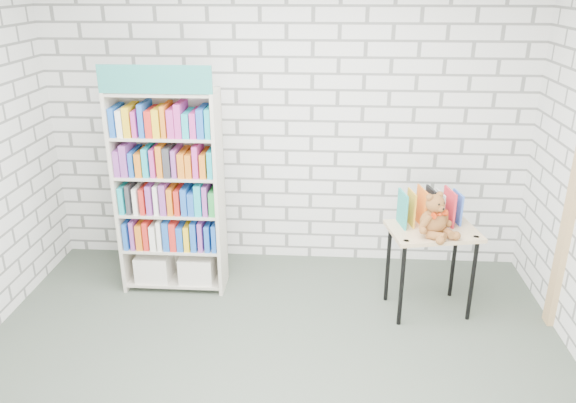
{
  "coord_description": "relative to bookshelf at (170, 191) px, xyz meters",
  "views": [
    {
      "loc": [
        0.35,
        -3.1,
        2.64
      ],
      "look_at": [
        0.08,
        0.95,
        1.01
      ],
      "focal_mm": 35.0,
      "sensor_mm": 36.0,
      "label": 1
    }
  ],
  "objects": [
    {
      "name": "bookshelf",
      "position": [
        0.0,
        0.0,
        0.0
      ],
      "size": [
        0.9,
        0.35,
        2.02
      ],
      "color": "beige",
      "rests_on": "ground"
    },
    {
      "name": "display_table",
      "position": [
        2.22,
        -0.27,
        -0.27
      ],
      "size": [
        0.78,
        0.61,
        0.75
      ],
      "color": "tan",
      "rests_on": "ground"
    },
    {
      "name": "door_trim",
      "position": [
        3.19,
        -0.41,
        0.13
      ],
      "size": [
        0.05,
        0.12,
        2.1
      ],
      "primitive_type": "cube",
      "color": "tan",
      "rests_on": "ground"
    },
    {
      "name": "ground",
      "position": [
        0.97,
        -1.36,
        -0.92
      ],
      "size": [
        4.5,
        4.5,
        0.0
      ],
      "primitive_type": "plane",
      "color": "#434E41",
      "rests_on": "ground"
    },
    {
      "name": "teddy_bear",
      "position": [
        2.2,
        -0.38,
        -0.03
      ],
      "size": [
        0.34,
        0.33,
        0.35
      ],
      "color": "brown",
      "rests_on": "display_table"
    },
    {
      "name": "room_shell",
      "position": [
        0.97,
        -1.36,
        0.86
      ],
      "size": [
        4.52,
        4.02,
        2.81
      ],
      "color": "silver",
      "rests_on": "ground"
    },
    {
      "name": "table_books",
      "position": [
        2.19,
        -0.16,
        -0.03
      ],
      "size": [
        0.52,
        0.3,
        0.29
      ],
      "color": "teal",
      "rests_on": "display_table"
    }
  ]
}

